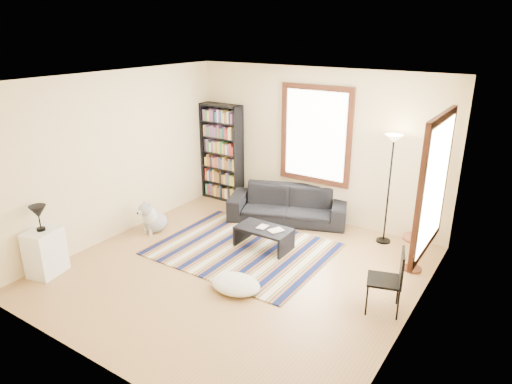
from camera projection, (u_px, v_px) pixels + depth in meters
The scene contains 21 objects.
floor at pixel (238, 273), 6.90m from camera, with size 5.00×5.00×0.10m, color #AA804D.
ceiling at pixel (235, 76), 5.91m from camera, with size 5.00×5.00×0.10m, color white.
wall_back at pixel (317, 145), 8.41m from camera, with size 5.00×0.10×2.80m, color beige.
wall_front at pixel (83, 253), 4.40m from camera, with size 5.00×0.10×2.80m, color beige.
wall_left at pixel (114, 155), 7.72m from camera, with size 0.10×5.00×2.80m, color beige.
wall_right at pixel (422, 223), 5.09m from camera, with size 0.10×5.00×2.80m, color beige.
window_back at pixel (316, 135), 8.27m from camera, with size 1.20×0.06×1.60m, color white.
window_right at pixel (434, 185), 5.69m from camera, with size 0.06×1.20×1.60m, color white.
rug at pixel (243, 249), 7.51m from camera, with size 2.71×2.17×0.02m, color #0C143C.
sofa at pixel (288, 204), 8.54m from camera, with size 0.85×2.17×0.63m, color black.
bookshelf at pixel (222, 153), 9.42m from camera, with size 0.90×0.30×2.00m, color black.
coffee_table at pixel (264, 238), 7.51m from camera, with size 0.90×0.50×0.36m, color black.
book_a at pixel (259, 226), 7.50m from camera, with size 0.20×0.15×0.02m, color beige.
book_b at pixel (273, 228), 7.41m from camera, with size 0.17×0.24×0.02m, color beige.
floor_cushion at pixel (236, 284), 6.33m from camera, with size 0.74×0.55×0.18m, color silver.
floor_lamp at pixel (389, 190), 7.47m from camera, with size 0.30×0.30×1.86m, color black, non-canonical shape.
side_table at pixel (414, 254), 6.80m from camera, with size 0.40×0.40×0.54m, color #451A11.
folding_chair at pixel (384, 280), 5.78m from camera, with size 0.42×0.40×0.86m, color black.
white_cabinet at pixel (45, 252), 6.67m from camera, with size 0.38×0.50×0.70m, color white.
table_lamp at pixel (39, 218), 6.49m from camera, with size 0.24×0.24×0.38m, color black, non-canonical shape.
dog at pixel (155, 216), 8.09m from camera, with size 0.42×0.59×0.59m, color silver, non-canonical shape.
Camera 1 is at (3.56, -4.91, 3.47)m, focal length 32.00 mm.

